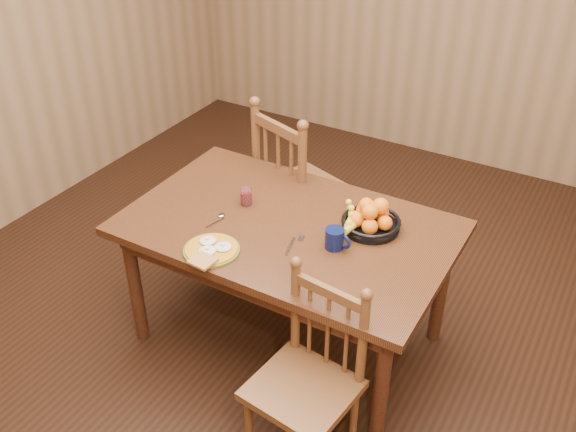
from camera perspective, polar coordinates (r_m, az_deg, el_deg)
The scene contains 10 objects.
room at distance 2.86m, azimuth 0.00°, elevation 9.23°, with size 4.52×5.02×2.72m.
dining_table at distance 3.20m, azimuth 0.00°, elevation -2.01°, with size 1.60×1.00×0.75m.
chair_far at distance 3.85m, azimuth 1.05°, elevation 2.22°, with size 0.62×0.60×1.08m.
chair_near at distance 2.80m, azimuth 1.78°, elevation -14.44°, with size 0.46×0.44×0.91m.
breakfast_plate at distance 2.98m, azimuth -6.85°, elevation -3.01°, with size 0.26×0.29×0.04m.
fork at distance 3.02m, azimuth 0.51°, elevation -2.44°, with size 0.05×0.18×0.00m.
spoon at distance 3.22m, azimuth -6.13°, elevation -0.14°, with size 0.05×0.16×0.01m.
coffee_mug at distance 2.98m, azimuth 4.24°, elevation -2.02°, with size 0.13×0.09×0.10m.
juice_glass at distance 3.30m, azimuth -3.74°, elevation 1.69°, with size 0.06×0.06×0.09m.
fruit_bowl at distance 3.12m, azimuth 7.29°, elevation -0.27°, with size 0.32×0.32×0.17m.
Camera 1 is at (1.31, -2.26, 2.53)m, focal length 40.00 mm.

